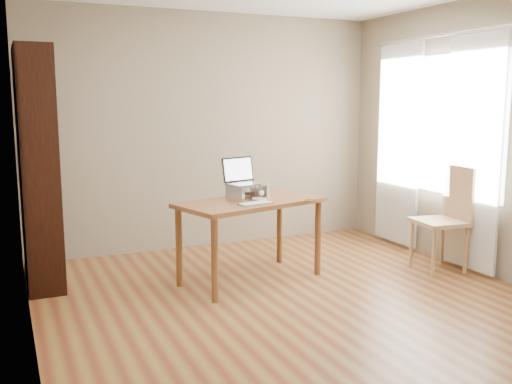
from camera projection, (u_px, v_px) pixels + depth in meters
name	position (u px, v px, depth m)	size (l,w,h in m)	color
room	(309.00, 145.00, 4.36)	(4.04, 4.54, 2.64)	brown
bookshelf	(39.00, 168.00, 5.03)	(0.30, 0.90, 2.10)	black
curtains	(432.00, 147.00, 5.85)	(0.03, 1.90, 2.25)	white
desk	(251.00, 212.00, 5.17)	(1.45, 0.99, 0.75)	brown
laptop_stand	(247.00, 190.00, 5.21)	(0.32, 0.25, 0.13)	silver
laptop	(245.00, 177.00, 5.25)	(0.39, 0.37, 0.24)	silver
keyboard	(256.00, 203.00, 4.93)	(0.32, 0.19, 0.02)	silver
coaster	(310.00, 200.00, 5.14)	(0.10, 0.10, 0.01)	brown
cat	(246.00, 191.00, 5.24)	(0.26, 0.49, 0.17)	#433C34
chair	(446.00, 214.00, 5.53)	(0.49, 0.49, 1.02)	tan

